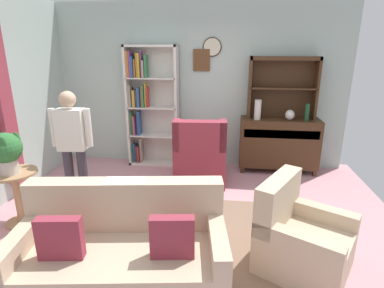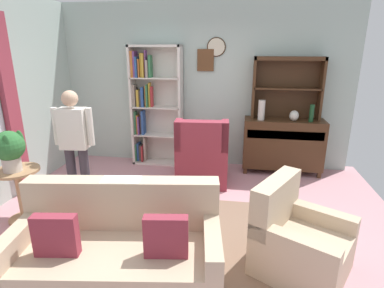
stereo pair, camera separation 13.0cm
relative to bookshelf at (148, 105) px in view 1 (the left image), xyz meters
name	(u,v)px [view 1 (the left image)]	position (x,y,z in m)	size (l,w,h in m)	color
ground_plane	(182,222)	(0.90, -1.94, -1.10)	(5.40, 4.60, 0.02)	#C68C93
wall_back	(200,86)	(0.90, 0.19, 0.31)	(5.00, 0.09, 2.80)	#ADC1B7
area_rug	(195,237)	(1.10, -2.24, -1.09)	(2.71, 1.86, 0.01)	#846651
bookshelf	(148,105)	(0.00, 0.00, 0.00)	(0.90, 0.30, 2.10)	silver
sideboard	(279,142)	(2.27, -0.08, -0.59)	(1.30, 0.45, 0.92)	#422816
sideboard_hutch	(283,79)	(2.27, 0.02, 0.46)	(1.10, 0.26, 1.00)	#422816
vase_tall	(258,110)	(1.88, -0.16, -0.01)	(0.11, 0.11, 0.32)	beige
vase_round	(290,115)	(2.40, -0.15, -0.09)	(0.15, 0.15, 0.17)	beige
bottle_wine	(307,112)	(2.66, -0.17, -0.03)	(0.07, 0.07, 0.28)	#194223
couch_floral	(123,254)	(0.54, -3.04, -0.78)	(1.90, 1.10, 0.90)	#C6AD8E
armchair_floral	(301,241)	(2.15, -2.60, -0.81)	(1.05, 1.03, 0.88)	#C6AD8E
wingback_chair	(200,160)	(0.99, -0.75, -0.71)	(0.84, 0.86, 1.05)	maroon
plant_stand	(17,192)	(-1.05, -2.21, -0.68)	(0.52, 0.52, 0.67)	#A87F56
potted_plant_large	(6,150)	(-1.05, -2.26, -0.14)	(0.35, 0.35, 0.48)	beige
person_reading	(73,143)	(-0.52, -1.75, -0.19)	(0.53, 0.23, 1.56)	#38333D
coffee_table	(149,206)	(0.57, -2.23, -0.74)	(0.80, 0.50, 0.42)	#422816
book_stack	(148,200)	(0.57, -2.26, -0.65)	(0.19, 0.14, 0.05)	#723F7F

